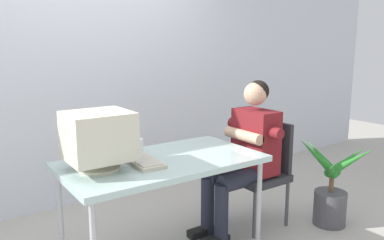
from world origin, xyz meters
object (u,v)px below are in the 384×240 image
(desk_mug, at_px, (137,146))
(crt_monitor, at_px, (99,137))
(potted_plant, at_px, (331,190))
(person_seated, at_px, (245,151))
(desk, at_px, (162,166))
(keyboard, at_px, (142,160))
(office_chair, at_px, (262,167))

(desk_mug, bearing_deg, crt_monitor, -149.28)
(potted_plant, bearing_deg, crt_monitor, 169.22)
(person_seated, relative_size, desk_mug, 11.80)
(desk, distance_m, person_seated, 0.82)
(desk, relative_size, keyboard, 3.10)
(potted_plant, height_order, desk_mug, desk_mug)
(person_seated, bearing_deg, crt_monitor, -179.13)
(keyboard, distance_m, desk_mug, 0.24)
(potted_plant, bearing_deg, keyboard, 167.48)
(keyboard, distance_m, potted_plant, 1.73)
(desk, bearing_deg, desk_mug, 106.27)
(crt_monitor, distance_m, office_chair, 1.54)
(office_chair, bearing_deg, keyboard, -178.87)
(office_chair, distance_m, desk_mug, 1.16)
(desk, xyz_separation_m, keyboard, (-0.15, 0.02, 0.07))
(desk, relative_size, office_chair, 1.56)
(office_chair, relative_size, person_seated, 0.71)
(crt_monitor, relative_size, desk_mug, 3.81)
(office_chair, bearing_deg, desk_mug, 169.50)
(keyboard, relative_size, office_chair, 0.50)
(keyboard, xyz_separation_m, potted_plant, (1.63, -0.36, -0.46))
(desk, xyz_separation_m, desk_mug, (-0.07, 0.24, 0.10))
(crt_monitor, bearing_deg, desk_mug, 30.72)
(keyboard, distance_m, person_seated, 0.98)
(desk, height_order, office_chair, office_chair)
(keyboard, relative_size, potted_plant, 0.56)
(crt_monitor, xyz_separation_m, person_seated, (1.27, 0.02, -0.30))
(office_chair, bearing_deg, potted_plant, -40.32)
(person_seated, height_order, potted_plant, person_seated)
(potted_plant, bearing_deg, office_chair, 139.68)
(crt_monitor, xyz_separation_m, office_chair, (1.47, 0.02, -0.48))
(desk, bearing_deg, person_seated, 2.85)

